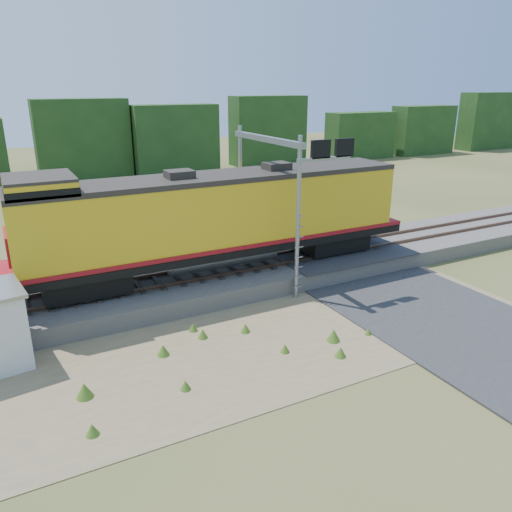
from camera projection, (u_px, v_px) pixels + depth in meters
ground at (277, 343)px, 18.58m from camera, size 140.00×140.00×0.00m
ballast at (214, 280)px, 23.47m from camera, size 70.00×5.00×0.80m
rails at (213, 270)px, 23.31m from camera, size 70.00×1.54×0.16m
dirt_shoulder at (223, 349)px, 18.11m from camera, size 26.00×8.00×0.03m
road at (405, 298)px, 22.24m from camera, size 7.00×66.00×0.86m
tree_line_north at (86, 148)px, 49.37m from camera, size 130.00×3.00×6.50m
weed_clumps at (188, 365)px, 17.12m from camera, size 15.00×6.20×0.56m
locomotive at (216, 218)px, 22.58m from camera, size 19.08×2.91×4.92m
signal_gantry at (281, 171)px, 22.68m from camera, size 2.84×6.20×7.17m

